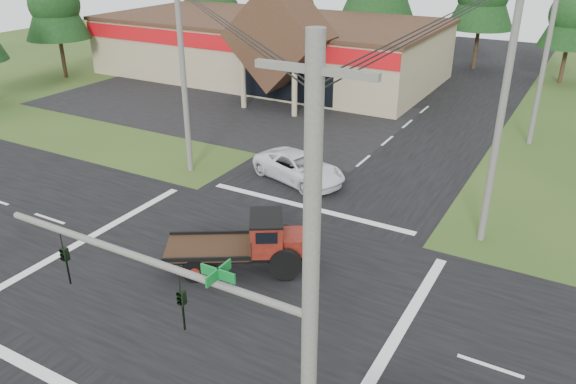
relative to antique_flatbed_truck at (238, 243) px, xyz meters
The scene contains 14 objects.
ground 1.45m from the antique_flatbed_truck, 96.20° to the right, with size 120.00×120.00×0.00m, color #284117.
road_ns 1.45m from the antique_flatbed_truck, 96.20° to the right, with size 12.00×120.00×0.02m, color black.
road_ew 1.44m from the antique_flatbed_truck, 96.20° to the right, with size 120.00×12.00×0.02m, color black.
parking_apron 22.99m from the antique_flatbed_truck, 127.86° to the left, with size 28.00×14.00×0.02m, color black.
cvs_building 32.80m from the antique_flatbed_truck, 118.83° to the left, with size 30.40×18.20×9.19m.
traffic_signal_mast 10.65m from the antique_flatbed_truck, 55.63° to the right, with size 8.12×0.24×7.00m.
utility_pole_nr 12.04m from the antique_flatbed_truck, 48.49° to the right, with size 2.00×0.30×11.00m.
utility_pole_nw 11.59m from the antique_flatbed_truck, 138.61° to the left, with size 2.00×0.30×10.50m.
utility_pole_ne 11.65m from the antique_flatbed_truck, 42.06° to the left, with size 2.00×0.30×11.50m.
utility_pole_n 23.02m from the antique_flatbed_truck, 69.49° to the left, with size 2.00×0.30×11.20m.
tree_row_e 40.22m from the antique_flatbed_truck, 78.58° to the left, with size 5.04×5.04×9.09m.
tree_side_w 37.77m from the antique_flatbed_truck, 149.20° to the left, with size 5.60×5.60×10.10m.
antique_flatbed_truck is the anchor object (origin of this frame).
white_pickup 9.11m from the antique_flatbed_truck, 103.12° to the left, with size 2.48×5.38×1.50m, color white.
Camera 1 is at (11.15, -14.78, 12.23)m, focal length 35.00 mm.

